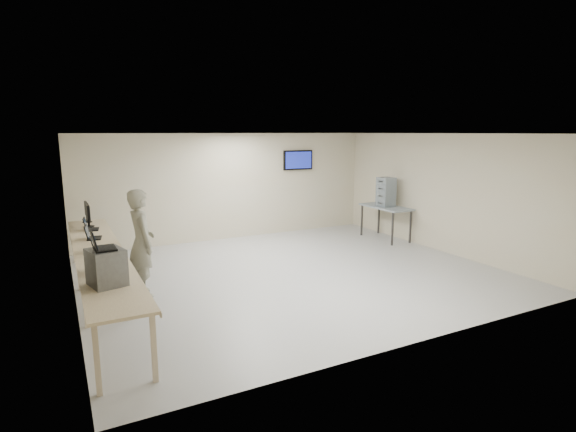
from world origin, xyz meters
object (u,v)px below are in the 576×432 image
soldier (142,243)px  side_table (386,209)px  equipment_box (106,267)px  workbench (100,256)px

soldier → side_table: (6.50, 1.36, -0.12)m
equipment_box → workbench: bearing=73.8°
equipment_box → soldier: soldier is taller
workbench → soldier: 0.71m
workbench → equipment_box: equipment_box is taller
equipment_box → side_table: equipment_box is taller
soldier → equipment_box: bearing=153.5°
equipment_box → side_table: bearing=10.2°
equipment_box → soldier: size_ratio=0.25×
workbench → side_table: 7.34m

